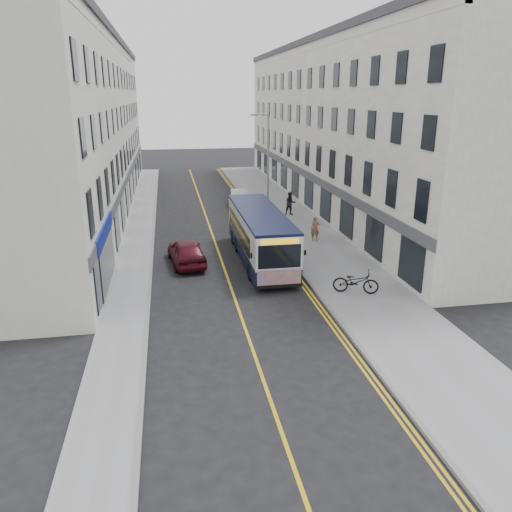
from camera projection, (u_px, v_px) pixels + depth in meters
name	position (u px, v px, depth m)	size (l,w,h in m)	color
ground	(237.00, 304.00, 22.95)	(140.00, 140.00, 0.00)	black
pavement_east	(301.00, 230.00, 35.21)	(4.50, 64.00, 0.12)	gray
pavement_west	(138.00, 238.00, 33.34)	(2.00, 64.00, 0.12)	gray
kerb_east	(270.00, 232.00, 34.83)	(0.18, 64.00, 0.13)	slate
kerb_west	(153.00, 237.00, 33.51)	(0.18, 64.00, 0.13)	slate
road_centre_line	(213.00, 235.00, 34.19)	(0.12, 64.00, 0.01)	gold
road_dbl_yellow_inner	(263.00, 233.00, 34.78)	(0.10, 64.00, 0.01)	gold
road_dbl_yellow_outer	(266.00, 233.00, 34.81)	(0.10, 64.00, 0.01)	gold
terrace_east	(335.00, 128.00, 42.52)	(6.00, 46.00, 13.00)	white
terrace_west	(85.00, 130.00, 39.13)	(6.00, 46.00, 13.00)	silver
streetlamp	(267.00, 165.00, 35.40)	(1.32, 0.18, 8.00)	gray
city_bus	(260.00, 234.00, 28.40)	(2.38, 10.15, 2.95)	black
bicycle	(356.00, 282.00, 23.75)	(0.75, 2.16, 1.14)	black
pedestrian_near	(315.00, 229.00, 32.20)	(0.58, 0.38, 1.59)	brown
pedestrian_far	(290.00, 204.00, 39.12)	(0.89, 0.69, 1.82)	black
car_white	(239.00, 198.00, 43.07)	(1.42, 4.08, 1.35)	silver
car_maroon	(186.00, 252.00, 28.12)	(1.76, 4.37, 1.49)	#470B16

